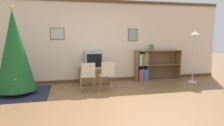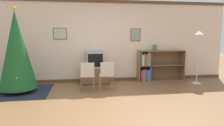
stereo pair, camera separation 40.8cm
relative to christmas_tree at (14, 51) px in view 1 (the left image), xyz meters
The scene contains 11 objects.
ground_plane 2.92m from the christmas_tree, 30.19° to the right, with size 24.00×24.00×0.00m, color brown.
wall_back 2.55m from the christmas_tree, 23.98° to the left, with size 8.90×0.11×2.70m.
area_rug 1.14m from the christmas_tree, ahead, with size 1.66×1.62×0.01m.
christmas_tree is the anchor object (origin of this frame).
tv_console 2.42m from the christmas_tree, 17.99° to the left, with size 0.90×0.54×0.52m.
television 2.28m from the christmas_tree, 17.92° to the left, with size 0.56×0.51×0.52m.
folding_chair_left 2.00m from the christmas_tree, ahead, with size 0.40×0.40×0.82m.
folding_chair_right 2.51m from the christmas_tree, ahead, with size 0.40×0.40×0.82m.
bookshelf 4.25m from the christmas_tree, 10.93° to the left, with size 1.61×0.36×1.03m.
vase 4.23m from the christmas_tree, 10.69° to the left, with size 0.15×0.15×0.21m.
standing_lamp 5.39m from the christmas_tree, ahead, with size 0.28×0.28×1.69m.
Camera 1 is at (-0.99, -4.23, 1.54)m, focal length 32.00 mm.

